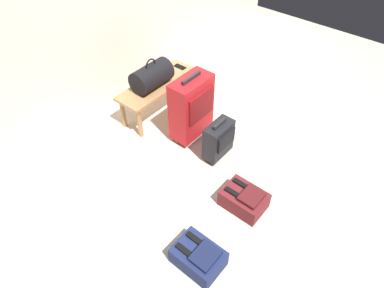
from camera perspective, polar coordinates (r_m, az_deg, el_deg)
ground_plane at (r=3.64m, az=6.49°, el=-0.38°), size 6.60×6.60×0.00m
bench at (r=3.87m, az=-5.61°, el=9.36°), size 1.00×0.36×0.40m
duffel_bag_black at (r=3.71m, az=-6.75°, el=11.19°), size 0.44×0.26×0.34m
cell_phone at (r=4.09m, az=-2.03°, el=12.76°), size 0.07×0.14×0.01m
suitcase_upright_red at (r=3.51m, az=-0.07°, el=6.24°), size 0.46×0.26×0.75m
suitcase_small_charcoal at (r=3.36m, az=4.48°, el=0.78°), size 0.32×0.18×0.46m
backpack_navy at (r=2.77m, az=1.11°, el=-18.32°), size 0.28×0.38×0.21m
backpack_maroon at (r=3.09m, az=8.71°, el=-9.10°), size 0.28×0.38×0.21m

